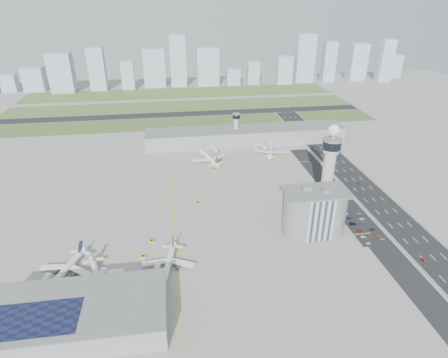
{
  "coord_description": "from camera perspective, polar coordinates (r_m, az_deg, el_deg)",
  "views": [
    {
      "loc": [
        -37.89,
        -221.49,
        145.16
      ],
      "look_at": [
        0.0,
        35.0,
        15.0
      ],
      "focal_mm": 30.0,
      "sensor_mm": 36.0,
      "label": 1
    }
  ],
  "objects": [
    {
      "name": "barrier_left",
      "position": [
        298.74,
        20.64,
        -4.18
      ],
      "size": [
        0.6,
        500.0,
        1.2
      ],
      "primitive_type": "cube",
      "color": "#9E9E99",
      "rests_on": "ground"
    },
    {
      "name": "skyline_bldg_5",
      "position": [
        660.41,
        -18.77,
        15.58
      ],
      "size": [
        25.49,
        20.39,
        66.89
      ],
      "primitive_type": "cube",
      "color": "#9EADC1",
      "rests_on": "ground"
    },
    {
      "name": "highway",
      "position": [
        305.76,
        22.94,
        -4.0
      ],
      "size": [
        28.0,
        500.0,
        0.1
      ],
      "primitive_type": "cube",
      "color": "black",
      "rests_on": "ground"
    },
    {
      "name": "jet_bridge_near_0",
      "position": [
        227.26,
        -26.52,
        -15.54
      ],
      "size": [
        5.39,
        14.31,
        5.7
      ],
      "primitive_type": null,
      "rotation": [
        0.0,
        0.0,
        1.4
      ],
      "color": "silver",
      "rests_on": "ground"
    },
    {
      "name": "control_tower",
      "position": [
        277.25,
        15.74,
        2.2
      ],
      "size": [
        14.0,
        14.0,
        64.5
      ],
      "color": "#ADAAA5",
      "rests_on": "ground"
    },
    {
      "name": "skyline_bldg_14",
      "position": [
        715.46,
        15.66,
        16.82
      ],
      "size": [
        21.59,
        17.28,
        68.75
      ],
      "primitive_type": "cube",
      "color": "#9EADC1",
      "rests_on": "ground"
    },
    {
      "name": "car_hw_1",
      "position": [
        334.38,
        19.88,
        -0.66
      ],
      "size": [
        1.97,
        4.06,
        1.28
      ],
      "primitive_type": "imported",
      "rotation": [
        0.0,
        0.0,
        -0.16
      ],
      "color": "black",
      "rests_on": "ground"
    },
    {
      "name": "tug_1",
      "position": [
        249.15,
        -10.99,
        -9.29
      ],
      "size": [
        3.72,
        3.07,
        1.86
      ],
      "primitive_type": null,
      "rotation": [
        0.0,
        0.0,
        -1.26
      ],
      "color": "gold",
      "rests_on": "ground"
    },
    {
      "name": "jet_bridge_far_0",
      "position": [
        383.14,
        -1.83,
        4.84
      ],
      "size": [
        5.39,
        14.31,
        5.7
      ],
      "primitive_type": null,
      "rotation": [
        0.0,
        0.0,
        -1.4
      ],
      "color": "silver",
      "rests_on": "ground"
    },
    {
      "name": "skyline_bldg_6",
      "position": [
        654.24,
        -14.44,
        15.06
      ],
      "size": [
        20.04,
        16.03,
        45.2
      ],
      "primitive_type": "cube",
      "color": "#9EADC1",
      "rests_on": "ground"
    },
    {
      "name": "car_hw_0",
      "position": [
        259.53,
        28.09,
        -10.86
      ],
      "size": [
        1.59,
        3.47,
        1.15
      ],
      "primitive_type": "imported",
      "rotation": [
        0.0,
        0.0,
        -0.07
      ],
      "color": "#B31006",
      "rests_on": "ground"
    },
    {
      "name": "skyline_bldg_13",
      "position": [
        704.87,
        12.1,
        17.58
      ],
      "size": [
        32.26,
        25.81,
        81.2
      ],
      "primitive_type": "cube",
      "color": "#9EADC1",
      "rests_on": "ground"
    },
    {
      "name": "skyline_bldg_2",
      "position": [
        711.47,
        -29.87,
        12.57
      ],
      "size": [
        22.81,
        18.25,
        26.79
      ],
      "primitive_type": "cube",
      "color": "#9EADC1",
      "rests_on": "ground"
    },
    {
      "name": "parking_lot",
      "position": [
        276.95,
        20.3,
        -6.82
      ],
      "size": [
        20.0,
        44.0,
        0.1
      ],
      "primitive_type": "cube",
      "color": "black",
      "rests_on": "ground"
    },
    {
      "name": "airplane_near_a",
      "position": [
        236.13,
        -23.11,
        -12.2
      ],
      "size": [
        43.77,
        47.07,
        10.66
      ],
      "primitive_type": null,
      "rotation": [
        0.0,
        0.0,
        -1.93
      ],
      "color": "white",
      "rests_on": "ground"
    },
    {
      "name": "grass_strip_0",
      "position": [
        469.82,
        -5.87,
        8.53
      ],
      "size": [
        480.0,
        50.0,
        0.08
      ],
      "primitive_type": "cube",
      "color": "#476630",
      "rests_on": "ground"
    },
    {
      "name": "airplane_near_b",
      "position": [
        225.58,
        -18.9,
        -13.5
      ],
      "size": [
        39.13,
        42.73,
        9.96
      ],
      "primitive_type": null,
      "rotation": [
        0.0,
        0.0,
        -1.28
      ],
      "color": "white",
      "rests_on": "ground"
    },
    {
      "name": "car_lot_3",
      "position": [
        276.81,
        19.04,
        -6.47
      ],
      "size": [
        4.63,
        2.23,
        1.3
      ],
      "primitive_type": "imported",
      "rotation": [
        0.0,
        0.0,
        1.48
      ],
      "color": "black",
      "rests_on": "ground"
    },
    {
      "name": "car_lot_1",
      "position": [
        265.66,
        20.46,
        -8.25
      ],
      "size": [
        3.69,
        1.54,
        1.19
      ],
      "primitive_type": "imported",
      "rotation": [
        0.0,
        0.0,
        1.49
      ],
      "color": "#9F9F9F",
      "rests_on": "ground"
    },
    {
      "name": "secondary_tower",
      "position": [
        398.22,
        1.87,
        8.14
      ],
      "size": [
        8.6,
        8.6,
        31.9
      ],
      "color": "#ADAAA5",
      "rests_on": "ground"
    },
    {
      "name": "jet_bridge_near_2",
      "position": [
        215.02,
        -10.67,
        -15.36
      ],
      "size": [
        5.39,
        14.31,
        5.7
      ],
      "primitive_type": null,
      "rotation": [
        0.0,
        0.0,
        1.4
      ],
      "color": "silver",
      "rests_on": "ground"
    },
    {
      "name": "car_lot_6",
      "position": [
        268.1,
        22.98,
        -8.4
      ],
      "size": [
        4.5,
        2.5,
        1.19
      ],
      "primitive_type": "imported",
      "rotation": [
        0.0,
        0.0,
        1.44
      ],
      "color": "gray",
      "rests_on": "ground"
    },
    {
      "name": "car_lot_10",
      "position": [
        284.75,
        20.28,
        -5.71
      ],
      "size": [
        4.42,
        2.46,
        1.17
      ],
      "primitive_type": "imported",
      "rotation": [
        0.0,
        0.0,
        1.7
      ],
      "color": "white",
      "rests_on": "ground"
    },
    {
      "name": "tug_0",
      "position": [
        241.89,
        -22.92,
        -12.48
      ],
      "size": [
        3.11,
        2.33,
        1.68
      ],
      "primitive_type": null,
      "rotation": [
        0.0,
        0.0,
        1.69
      ],
      "color": "yellow",
      "rests_on": "ground"
    },
    {
      "name": "skyline_bldg_3",
      "position": [
        698.81,
        -26.93,
        13.44
      ],
      "size": [
        32.3,
        25.84,
        36.93
      ],
      "primitive_type": "cube",
      "color": "#9EADC1",
      "rests_on": "ground"
    },
    {
      "name": "grass_strip_2",
      "position": [
        619.0,
        -6.68,
        12.92
      ],
      "size": [
        480.0,
        70.0,
        0.08
      ],
      "primitive_type": "cube",
      "color": "#526730",
      "rests_on": "ground"
    },
    {
      "name": "tug_5",
      "position": [
        366.4,
        8.13,
        3.18
      ],
      "size": [
        3.42,
        3.12,
        1.64
      ],
      "primitive_type": null,
      "rotation": [
        0.0,
        0.0,
        1.03
      ],
      "color": "yellow",
      "rests_on": "ground"
    },
    {
      "name": "skyline_bldg_4",
      "position": [
        668.08,
        -23.51,
        14.64
      ],
      "size": [
        35.81,
        28.65,
        60.36
      ],
      "primitive_type": "cube",
      "color": "#9EADC1",
      "rests_on": "ground"
    },
    {
      "name": "skyline_bldg_17",
      "position": [
        796.12,
        24.5,
        15.38
      ],
      "size": [
        22.64,
        18.11,
        41.06
      ],
      "primitive_type": "cube",
      "color": "#9EADC1",
      "rests_on": "ground"
    },
    {
      "name": "skyline_bldg_9",
      "position": [
        667.18,
        -2.52,
        16.79
      ],
      "size": [
        36.96,
        29.57,
        62.11
      ],
      "primitive_type": "cube",
      "color": "#9EADC1",
      "rests_on": "ground"
    },
    {
      "name": "skyline_bldg_8",
      "position": [
        661.45,
        -7.03,
        17.47
      ],
      "size": [
        26.33,
        21.06,
        83.39
      ],
      "primitive_type": "cube",
      "color": "#9EADC1",
      "rests_on": "ground"
    },
    {
      "name": "taxiway_line_h_0",
      "position": [
        240.29,
        -7.32,
        -10.76
      ],
      "size": [
        260.0,
        0.6,
        0.01
      ],
      "primitive_type": "cube",
      "color": "yellow",
      "rests_on": "ground"
    },
    {
      "name": "jet_bridge_near_1",
      "position": [
        219.18,
        -18.81,
        -15.59
      ],
      "size": [
        5.39,
        14.31,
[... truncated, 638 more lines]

